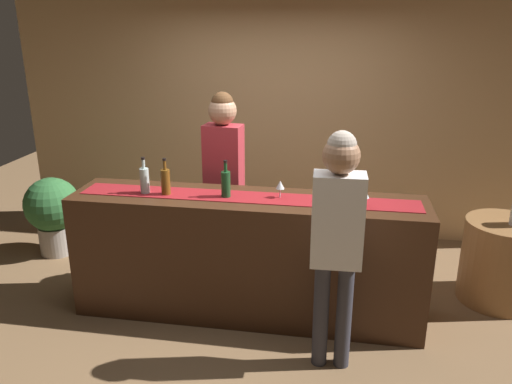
{
  "coord_description": "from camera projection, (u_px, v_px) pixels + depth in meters",
  "views": [
    {
      "loc": [
        0.7,
        -3.71,
        2.36
      ],
      "look_at": [
        0.07,
        0.0,
        1.09
      ],
      "focal_mm": 35.38,
      "sensor_mm": 36.0,
      "label": 1
    }
  ],
  "objects": [
    {
      "name": "wine_glass_far_end",
      "position": [
        280.0,
        185.0,
        3.95
      ],
      "size": [
        0.07,
        0.07,
        0.14
      ],
      "color": "silver",
      "rests_on": "bar_counter"
    },
    {
      "name": "counter_runner_cloth",
      "position": [
        247.0,
        197.0,
        4.0
      ],
      "size": [
        2.7,
        0.28,
        0.01
      ],
      "primitive_type": "cube",
      "color": "maroon",
      "rests_on": "bar_counter"
    },
    {
      "name": "bar_counter",
      "position": [
        247.0,
        257.0,
        4.16
      ],
      "size": [
        2.85,
        0.6,
        1.04
      ],
      "primitive_type": "cube",
      "color": "#3D2314",
      "rests_on": "ground"
    },
    {
      "name": "potted_plant_tall",
      "position": [
        53.0,
        211.0,
        5.28
      ],
      "size": [
        0.57,
        0.57,
        0.83
      ],
      "color": "#9E9389",
      "rests_on": "ground"
    },
    {
      "name": "wine_glass_near_customer",
      "position": [
        336.0,
        192.0,
        3.79
      ],
      "size": [
        0.07,
        0.07,
        0.14
      ],
      "color": "silver",
      "rests_on": "bar_counter"
    },
    {
      "name": "bartender",
      "position": [
        224.0,
        166.0,
        4.56
      ],
      "size": [
        0.36,
        0.25,
        1.79
      ],
      "rotation": [
        0.0,
        0.0,
        3.05
      ],
      "color": "#26262B",
      "rests_on": "ground"
    },
    {
      "name": "round_side_table",
      "position": [
        501.0,
        262.0,
        4.41
      ],
      "size": [
        0.68,
        0.68,
        0.74
      ],
      "primitive_type": "cylinder",
      "color": "olive",
      "rests_on": "ground"
    },
    {
      "name": "wine_bottle_clear",
      "position": [
        145.0,
        180.0,
        4.06
      ],
      "size": [
        0.07,
        0.07,
        0.3
      ],
      "color": "#B2C6C1",
      "rests_on": "bar_counter"
    },
    {
      "name": "customer_sipping",
      "position": [
        337.0,
        228.0,
        3.33
      ],
      "size": [
        0.35,
        0.24,
        1.72
      ],
      "rotation": [
        0.0,
        0.0,
        0.03
      ],
      "color": "#33333D",
      "rests_on": "ground"
    },
    {
      "name": "wine_bottle_green",
      "position": [
        226.0,
        184.0,
        3.97
      ],
      "size": [
        0.07,
        0.07,
        0.3
      ],
      "color": "#194723",
      "rests_on": "bar_counter"
    },
    {
      "name": "back_wall",
      "position": [
        278.0,
        107.0,
        5.64
      ],
      "size": [
        6.0,
        0.12,
        2.9
      ],
      "primitive_type": "cube",
      "color": "tan",
      "rests_on": "ground"
    },
    {
      "name": "wine_glass_mid_counter",
      "position": [
        365.0,
        194.0,
        3.74
      ],
      "size": [
        0.07,
        0.07,
        0.14
      ],
      "color": "silver",
      "rests_on": "bar_counter"
    },
    {
      "name": "wine_bottle_amber",
      "position": [
        166.0,
        181.0,
        4.02
      ],
      "size": [
        0.07,
        0.07,
        0.3
      ],
      "color": "brown",
      "rests_on": "bar_counter"
    },
    {
      "name": "ground_plane",
      "position": [
        248.0,
        311.0,
        4.33
      ],
      "size": [
        10.0,
        10.0,
        0.0
      ],
      "primitive_type": "plane",
      "color": "brown"
    }
  ]
}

